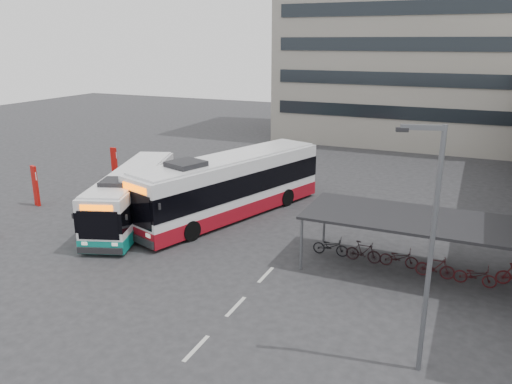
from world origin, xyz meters
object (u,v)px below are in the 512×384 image
at_px(bus_main, 230,186).
at_px(pedestrian, 108,219).
at_px(bus_teal, 133,196).
at_px(lamp_post, 429,239).

height_order(bus_main, pedestrian, bus_main).
relative_size(bus_teal, lamp_post, 1.38).
bearing_deg(bus_main, bus_teal, -129.35).
distance_m(pedestrian, lamp_post, 17.69).
distance_m(bus_teal, lamp_post, 18.41).
bearing_deg(lamp_post, pedestrian, 146.70).
height_order(pedestrian, lamp_post, lamp_post).
relative_size(bus_main, bus_teal, 1.23).
distance_m(bus_main, bus_teal, 5.54).
xyz_separation_m(bus_main, lamp_post, (11.81, -10.54, 2.63)).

